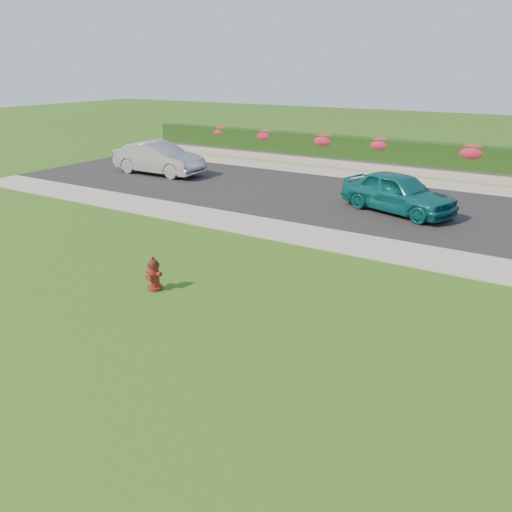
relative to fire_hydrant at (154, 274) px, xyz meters
The scene contains 14 objects.
ground 4.13m from the fire_hydrant, 51.29° to the right, with size 120.00×120.00×0.00m, color black.
street_far 11.07m from the fire_hydrant, 102.70° to the left, with size 26.00×8.00×0.04m, color black.
sidewalk_far 6.75m from the fire_hydrant, 120.63° to the left, with size 24.00×2.00×0.04m, color gray.
sidewalk_beyond 15.88m from the fire_hydrant, 84.33° to the left, with size 34.00×2.00×0.04m, color gray.
retaining_wall 17.37m from the fire_hydrant, 84.82° to the left, with size 34.00×0.40×0.60m, color gray.
hedge 17.48m from the fire_hydrant, 84.85° to the left, with size 32.00×0.90×1.10m, color black.
fire_hydrant is the anchor object (origin of this frame).
sedan_teal 10.53m from the fire_hydrant, 72.72° to the left, with size 1.78×4.43×1.51m, color #0C565C.
sedan_silver 14.33m from the fire_hydrant, 130.93° to the left, with size 1.69×4.85×1.60m, color #999CA0.
flower_clump_a 20.02m from the fire_hydrant, 120.11° to the left, with size 1.27×0.82×0.63m, color #C12144.
flower_clump_b 18.62m from the fire_hydrant, 111.55° to the left, with size 1.37×0.88×0.69m, color #C12144.
flower_clump_c 17.60m from the fire_hydrant, 100.22° to the left, with size 1.48×0.95×0.74m, color #C12144.
flower_clump_d 17.33m from the fire_hydrant, 89.89° to the left, with size 1.42×0.91×0.71m, color #C12144.
flower_clump_e 17.90m from the fire_hydrant, 75.45° to the left, with size 1.51×0.97×0.76m, color #C12144.
Camera 1 is at (5.49, -5.21, 5.24)m, focal length 35.00 mm.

